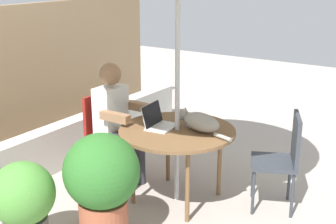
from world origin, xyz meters
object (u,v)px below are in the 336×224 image
(patio_table, at_px, (177,135))
(potted_plant_near_fence, at_px, (24,203))
(person_seated, at_px, (117,117))
(cat, at_px, (199,122))
(chair_empty, at_px, (284,154))
(potted_plant_by_chair, at_px, (102,182))
(laptop, at_px, (157,120))
(chair_occupied, at_px, (105,130))

(patio_table, xyz_separation_m, potted_plant_near_fence, (-1.37, 0.51, -0.23))
(patio_table, height_order, potted_plant_near_fence, potted_plant_near_fence)
(person_seated, xyz_separation_m, cat, (0.09, -0.90, 0.09))
(chair_empty, relative_size, cat, 1.42)
(person_seated, xyz_separation_m, potted_plant_by_chair, (-0.92, -0.60, -0.17))
(cat, bearing_deg, potted_plant_near_fence, 154.63)
(patio_table, height_order, person_seated, person_seated)
(chair_empty, bearing_deg, patio_table, 113.69)
(chair_empty, bearing_deg, cat, 113.17)
(laptop, xyz_separation_m, potted_plant_by_chair, (-0.88, -0.08, -0.24))
(patio_table, distance_m, person_seated, 0.72)
(chair_occupied, relative_size, person_seated, 0.73)
(laptop, xyz_separation_m, cat, (0.13, -0.37, 0.02))
(potted_plant_by_chair, bearing_deg, cat, -16.23)
(person_seated, bearing_deg, patio_table, -90.00)
(chair_occupied, bearing_deg, potted_plant_by_chair, -140.44)
(cat, bearing_deg, laptop, 109.07)
(chair_occupied, relative_size, potted_plant_near_fence, 1.20)
(person_seated, bearing_deg, laptop, -94.68)
(person_seated, height_order, cat, person_seated)
(chair_occupied, height_order, person_seated, person_seated)
(potted_plant_near_fence, xyz_separation_m, potted_plant_by_chair, (0.45, -0.40, 0.10))
(person_seated, bearing_deg, chair_empty, -76.34)
(chair_occupied, distance_m, potted_plant_near_fence, 1.42)
(chair_empty, height_order, cat, chair_empty)
(patio_table, distance_m, potted_plant_near_fence, 1.48)
(cat, bearing_deg, person_seated, 95.53)
(chair_occupied, bearing_deg, patio_table, -90.00)
(potted_plant_by_chair, bearing_deg, chair_empty, -37.39)
(chair_occupied, height_order, laptop, laptop)
(cat, bearing_deg, potted_plant_by_chair, 163.77)
(potted_plant_by_chair, bearing_deg, patio_table, -6.99)
(patio_table, relative_size, laptop, 3.35)
(patio_table, bearing_deg, cat, -64.32)
(chair_empty, relative_size, person_seated, 0.73)
(chair_empty, height_order, person_seated, person_seated)
(chair_empty, xyz_separation_m, potted_plant_by_chair, (-1.31, 1.00, -0.00))
(patio_table, height_order, chair_empty, chair_empty)
(laptop, bearing_deg, cat, -70.93)
(laptop, bearing_deg, chair_occupied, 86.40)
(chair_occupied, bearing_deg, potted_plant_near_fence, -165.18)
(potted_plant_by_chair, bearing_deg, person_seated, 33.20)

